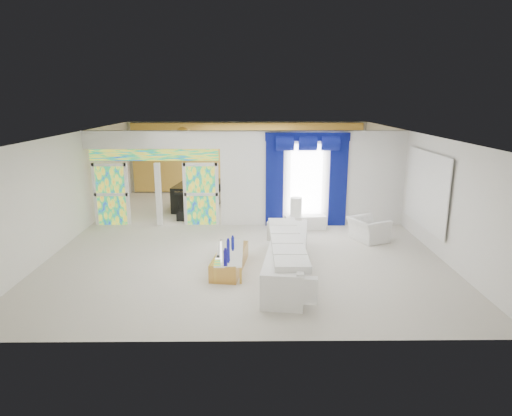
{
  "coord_description": "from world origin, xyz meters",
  "views": [
    {
      "loc": [
        0.19,
        -12.59,
        3.99
      ],
      "look_at": [
        0.3,
        -1.2,
        1.1
      ],
      "focal_mm": 30.7,
      "sensor_mm": 36.0,
      "label": 1
    }
  ],
  "objects_px": {
    "grand_piano": "(196,196)",
    "console_table": "(305,222)",
    "coffee_table": "(230,261)",
    "white_sofa": "(287,258)",
    "armchair": "(368,229)"
  },
  "relations": [
    {
      "from": "coffee_table",
      "to": "console_table",
      "type": "xyz_separation_m",
      "value": [
        2.19,
        3.26,
        0.0
      ]
    },
    {
      "from": "console_table",
      "to": "armchair",
      "type": "bearing_deg",
      "value": -34.49
    },
    {
      "from": "white_sofa",
      "to": "grand_piano",
      "type": "distance_m",
      "value": 6.79
    },
    {
      "from": "armchair",
      "to": "coffee_table",
      "type": "bearing_deg",
      "value": 94.72
    },
    {
      "from": "white_sofa",
      "to": "coffee_table",
      "type": "relative_size",
      "value": 2.1
    },
    {
      "from": "console_table",
      "to": "grand_piano",
      "type": "relative_size",
      "value": 0.69
    },
    {
      "from": "white_sofa",
      "to": "console_table",
      "type": "relative_size",
      "value": 3.09
    },
    {
      "from": "coffee_table",
      "to": "armchair",
      "type": "xyz_separation_m",
      "value": [
        3.86,
        2.12,
        0.12
      ]
    },
    {
      "from": "grand_piano",
      "to": "console_table",
      "type": "bearing_deg",
      "value": -26.99
    },
    {
      "from": "coffee_table",
      "to": "armchair",
      "type": "height_order",
      "value": "armchair"
    },
    {
      "from": "coffee_table",
      "to": "console_table",
      "type": "bearing_deg",
      "value": 56.1
    },
    {
      "from": "console_table",
      "to": "armchair",
      "type": "relative_size",
      "value": 1.26
    },
    {
      "from": "coffee_table",
      "to": "white_sofa",
      "type": "bearing_deg",
      "value": -12.53
    },
    {
      "from": "grand_piano",
      "to": "coffee_table",
      "type": "bearing_deg",
      "value": -67.51
    },
    {
      "from": "console_table",
      "to": "coffee_table",
      "type": "bearing_deg",
      "value": -123.9
    }
  ]
}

